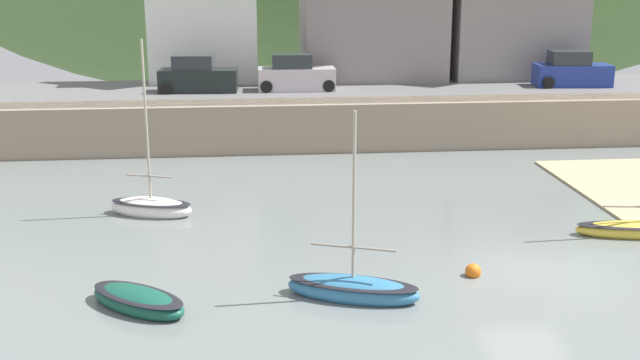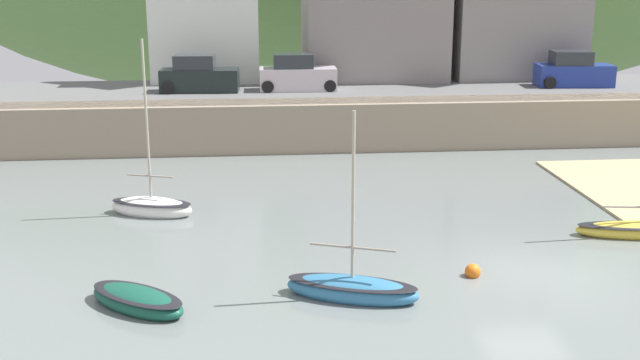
# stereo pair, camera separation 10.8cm
# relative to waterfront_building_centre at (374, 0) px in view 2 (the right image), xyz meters

# --- Properties ---
(quay_seawall) EXTENTS (48.00, 9.40, 2.40)m
(quay_seawall) POSITION_rel_waterfront_building_centre_xyz_m (0.82, -7.70, -5.56)
(quay_seawall) COLOR gray
(quay_seawall) RESTS_ON ground
(waterfront_building_centre) EXTENTS (8.43, 6.09, 8.88)m
(waterfront_building_centre) POSITION_rel_waterfront_building_centre_xyz_m (0.00, 0.00, 0.00)
(waterfront_building_centre) COLOR gray
(waterfront_building_centre) RESTS_ON ground
(sailboat_blue_trim) EXTENTS (3.37, 2.14, 6.63)m
(sailboat_blue_trim) POSITION_rel_waterfront_building_centre_xyz_m (-11.12, -18.40, -6.61)
(sailboat_blue_trim) COLOR white
(sailboat_blue_trim) RESTS_ON ground
(sailboat_tall_mast) EXTENTS (3.94, 2.46, 5.46)m
(sailboat_tall_mast) POSITION_rel_waterfront_building_centre_xyz_m (-4.73, -26.61, -6.64)
(sailboat_tall_mast) COLOR teal
(sailboat_tall_mast) RESTS_ON ground
(sailboat_far_left) EXTENTS (3.25, 2.94, 0.71)m
(sailboat_far_left) POSITION_rel_waterfront_building_centre_xyz_m (-10.59, -26.74, -6.69)
(sailboat_far_left) COLOR #16503F
(sailboat_far_left) RESTS_ON ground
(parked_car_near_slipway) EXTENTS (4.19, 1.94, 1.95)m
(parked_car_near_slipway) POSITION_rel_waterfront_building_centre_xyz_m (-10.04, -4.50, -3.71)
(parked_car_near_slipway) COLOR black
(parked_car_near_slipway) RESTS_ON ground
(parked_car_by_wall) EXTENTS (4.12, 1.82, 1.95)m
(parked_car_by_wall) POSITION_rel_waterfront_building_centre_xyz_m (-4.81, -4.50, -3.71)
(parked_car_by_wall) COLOR #BDB3BC
(parked_car_by_wall) RESTS_ON ground
(parked_car_end_of_row) EXTENTS (4.24, 2.06, 1.95)m
(parked_car_end_of_row) POSITION_rel_waterfront_building_centre_xyz_m (10.54, -4.50, -3.71)
(parked_car_end_of_row) COLOR navy
(parked_car_end_of_row) RESTS_ON ground
(mooring_buoy) EXTENTS (0.48, 0.48, 0.48)m
(mooring_buoy) POSITION_rel_waterfront_building_centre_xyz_m (-0.95, -25.38, -6.77)
(mooring_buoy) COLOR orange
(mooring_buoy) RESTS_ON ground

